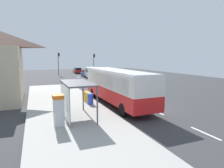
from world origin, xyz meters
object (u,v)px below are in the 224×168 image
object	(u,v)px
white_van	(92,72)
recycling_bin_orange	(87,96)
traffic_light_far_side	(59,60)
sedan_far	(78,70)
traffic_light_near_side	(94,61)
recycling_bin_yellow	(88,97)
bus_shelter	(73,91)
bus	(117,85)
ticket_machine	(59,110)
sedan_near	(87,73)
recycling_bin_blue	(90,99)

from	to	relation	value
white_van	recycling_bin_orange	bearing A→B (deg)	-107.23
recycling_bin_orange	traffic_light_far_side	xyz separation A→B (m)	(1.09, 31.03, 2.96)
white_van	sedan_far	distance (m)	14.62
traffic_light_near_side	recycling_bin_yellow	bearing A→B (deg)	-107.41
traffic_light_far_side	bus_shelter	size ratio (longest dim) A/B	1.37
bus	bus_shelter	world-z (taller)	bus
white_van	ticket_machine	size ratio (longest dim) A/B	2.72
recycling_bin_orange	white_van	bearing A→B (deg)	72.77
bus	traffic_light_near_side	size ratio (longest dim) A/B	2.10
sedan_near	traffic_light_near_side	size ratio (longest dim) A/B	0.84
white_van	recycling_bin_blue	bearing A→B (deg)	-106.20
recycling_bin_blue	recycling_bin_orange	size ratio (longest dim) A/B	1.00
bus	recycling_bin_orange	world-z (taller)	bus
sedan_near	traffic_light_near_side	bearing A→B (deg)	58.22
sedan_near	ticket_machine	world-z (taller)	ticket_machine
traffic_light_near_side	recycling_bin_orange	bearing A→B (deg)	-107.78
white_van	bus_shelter	size ratio (longest dim) A/B	1.32
bus	bus_shelter	bearing A→B (deg)	-144.42
sedan_near	traffic_light_far_side	bearing A→B (deg)	132.22
ticket_machine	traffic_light_far_side	distance (m)	37.55
ticket_machine	recycling_bin_orange	world-z (taller)	ticket_machine
recycling_bin_orange	sedan_far	bearing A→B (deg)	79.55
recycling_bin_blue	recycling_bin_orange	bearing A→B (deg)	90.00
bus	traffic_light_near_side	bearing A→B (deg)	77.24
sedan_far	recycling_bin_blue	distance (m)	37.21
sedan_far	bus_shelter	bearing A→B (deg)	-102.23
recycling_bin_orange	bus_shelter	distance (m)	5.61
traffic_light_far_side	sedan_far	bearing A→B (deg)	37.91
bus	ticket_machine	xyz separation A→B (m)	(-5.81, -4.58, -0.67)
sedan_far	recycling_bin_orange	bearing A→B (deg)	-100.45
recycling_bin_yellow	traffic_light_near_side	distance (m)	32.54
traffic_light_far_side	bus_shelter	world-z (taller)	traffic_light_far_side
bus	recycling_bin_orange	size ratio (longest dim) A/B	11.63
white_van	traffic_light_far_side	xyz separation A→B (m)	(-5.31, 10.40, 2.27)
traffic_light_far_side	recycling_bin_blue	bearing A→B (deg)	-91.93
bus_shelter	sedan_far	bearing A→B (deg)	77.77
sedan_far	recycling_bin_yellow	world-z (taller)	sedan_far
ticket_machine	recycling_bin_blue	world-z (taller)	ticket_machine
sedan_near	traffic_light_near_side	world-z (taller)	traffic_light_near_side
recycling_bin_blue	recycling_bin_orange	world-z (taller)	same
white_van	bus	bearing A→B (deg)	-99.98
sedan_far	ticket_machine	bearing A→B (deg)	-103.35
white_van	traffic_light_near_side	bearing A→B (deg)	71.04
bus	traffic_light_far_side	size ratio (longest dim) A/B	2.01
white_van	recycling_bin_yellow	size ratio (longest dim) A/B	5.56
ticket_machine	recycling_bin_blue	size ratio (longest dim) A/B	2.04
traffic_light_near_side	recycling_bin_blue	bearing A→B (deg)	-107.04
traffic_light_near_side	bus_shelter	xyz separation A→B (m)	(-11.91, -35.19, -1.38)
recycling_bin_orange	recycling_bin_yellow	bearing A→B (deg)	-90.00
traffic_light_near_side	traffic_light_far_side	size ratio (longest dim) A/B	0.96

